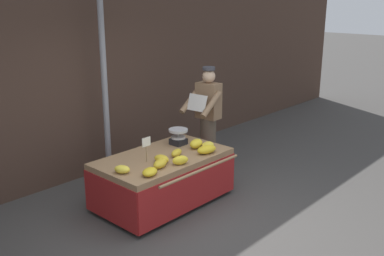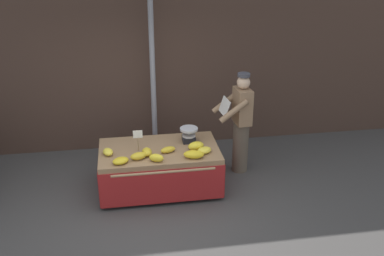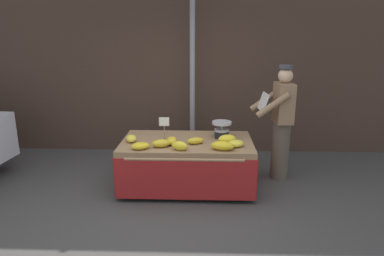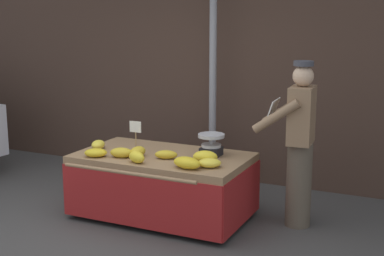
% 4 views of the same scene
% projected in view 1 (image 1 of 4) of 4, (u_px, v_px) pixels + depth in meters
% --- Properties ---
extents(ground_plane, '(60.00, 60.00, 0.00)m').
position_uv_depth(ground_plane, '(200.00, 233.00, 5.48)').
color(ground_plane, '#423F3D').
extents(back_wall, '(16.00, 0.24, 3.45)m').
position_uv_depth(back_wall, '(68.00, 69.00, 6.72)').
color(back_wall, '#473328').
rests_on(back_wall, ground).
extents(street_pole, '(0.09, 0.09, 3.08)m').
position_uv_depth(street_pole, '(104.00, 82.00, 6.70)').
color(street_pole, gray).
rests_on(street_pole, ground).
extents(banana_cart, '(1.84, 1.26, 0.70)m').
position_uv_depth(banana_cart, '(163.00, 168.00, 6.14)').
color(banana_cart, '#93704C').
rests_on(banana_cart, ground).
extents(weighing_scale, '(0.28, 0.28, 0.23)m').
position_uv_depth(weighing_scale, '(178.00, 137.00, 6.52)').
color(weighing_scale, black).
rests_on(weighing_scale, banana_cart).
extents(price_sign, '(0.14, 0.01, 0.34)m').
position_uv_depth(price_sign, '(146.00, 144.00, 5.78)').
color(price_sign, '#997A51').
rests_on(price_sign, banana_cart).
extents(banana_bunch_0, '(0.24, 0.19, 0.12)m').
position_uv_depth(banana_bunch_0, '(180.00, 160.00, 5.76)').
color(banana_bunch_0, yellow).
rests_on(banana_bunch_0, banana_cart).
extents(banana_bunch_1, '(0.26, 0.18, 0.09)m').
position_uv_depth(banana_bunch_1, '(176.00, 153.00, 6.07)').
color(banana_bunch_1, gold).
rests_on(banana_bunch_1, banana_cart).
extents(banana_bunch_2, '(0.29, 0.25, 0.09)m').
position_uv_depth(banana_bunch_2, '(150.00, 172.00, 5.41)').
color(banana_bunch_2, gold).
rests_on(banana_bunch_2, banana_cart).
extents(banana_bunch_3, '(0.20, 0.24, 0.10)m').
position_uv_depth(banana_bunch_3, '(122.00, 169.00, 5.48)').
color(banana_bunch_3, yellow).
rests_on(banana_bunch_3, banana_cart).
extents(banana_bunch_4, '(0.27, 0.20, 0.11)m').
position_uv_depth(banana_bunch_4, '(160.00, 164.00, 5.65)').
color(banana_bunch_4, gold).
rests_on(banana_bunch_4, banana_cart).
extents(banana_bunch_5, '(0.33, 0.22, 0.12)m').
position_uv_depth(banana_bunch_5, '(207.00, 149.00, 6.16)').
color(banana_bunch_5, gold).
rests_on(banana_bunch_5, banana_cart).
extents(banana_bunch_6, '(0.28, 0.25, 0.09)m').
position_uv_depth(banana_bunch_6, '(208.00, 145.00, 6.38)').
color(banana_bunch_6, yellow).
rests_on(banana_bunch_6, banana_cart).
extents(banana_bunch_7, '(0.16, 0.23, 0.11)m').
position_uv_depth(banana_bunch_7, '(162.00, 159.00, 5.82)').
color(banana_bunch_7, gold).
rests_on(banana_bunch_7, banana_cart).
extents(banana_bunch_8, '(0.28, 0.22, 0.13)m').
position_uv_depth(banana_bunch_8, '(196.00, 144.00, 6.38)').
color(banana_bunch_8, yellow).
rests_on(banana_bunch_8, banana_cart).
extents(vendor_person, '(0.60, 0.54, 1.71)m').
position_uv_depth(vendor_person, '(208.00, 119.00, 7.25)').
color(vendor_person, brown).
rests_on(vendor_person, ground).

